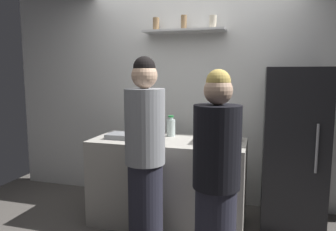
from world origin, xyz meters
The scene contains 10 objects.
back_wall_assembly centered at (0.00, 1.25, 1.30)m, with size 4.80×0.32×2.60m.
refrigerator centered at (1.13, 0.85, 0.81)m, with size 0.59×0.69×1.62m.
counter centered at (-0.10, 0.52, 0.44)m, with size 1.56×0.67×0.89m, color #B7B2A8.
baking_pan centered at (-0.56, 0.46, 0.91)m, with size 0.34×0.24×0.05m, color gray.
utensil_holder centered at (0.38, 0.47, 0.94)m, with size 0.12×0.12×0.21m.
wine_bottle_dark_glass centered at (-0.45, 0.67, 1.01)m, with size 0.07×0.07×0.33m.
wine_bottle_pale_glass centered at (0.60, 0.67, 1.01)m, with size 0.06×0.06×0.32m.
water_bottle_plastic centered at (-0.12, 0.70, 0.98)m, with size 0.09×0.09×0.22m.
person_blonde centered at (0.51, -0.33, 0.78)m, with size 0.34×0.34×1.59m.
person_grey_hoodie centered at (-0.13, -0.07, 0.84)m, with size 0.34×0.34×1.70m.
Camera 1 is at (0.79, -2.52, 1.56)m, focal length 33.85 mm.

